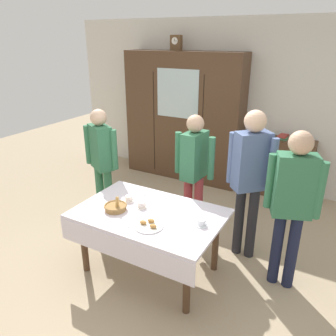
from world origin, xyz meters
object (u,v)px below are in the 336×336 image
dining_table (148,222)px  spoon_front_edge (175,210)px  book_stack (283,137)px  tea_cup_mid_right (202,223)px  person_behind_table_right (293,197)px  tea_cup_far_right (129,199)px  spoon_far_right (126,226)px  pastry_plate (149,225)px  person_by_cabinet (250,171)px  spoon_near_left (149,196)px  bread_basket (116,207)px  tea_cup_mid_left (141,205)px  mantel_clock (176,43)px  bookshelf_low (279,167)px  wall_cabinet (183,117)px  person_near_right_end (101,156)px  person_beside_shelf (194,165)px

dining_table → spoon_front_edge: spoon_front_edge is taller
dining_table → book_stack: bearing=73.3°
tea_cup_mid_right → person_behind_table_right: 0.89m
book_stack → tea_cup_far_right: book_stack is taller
spoon_far_right → person_behind_table_right: bearing=31.5°
pastry_plate → person_by_cabinet: 1.25m
spoon_near_left → bread_basket: bearing=-108.5°
person_by_cabinet → tea_cup_mid_left: bearing=-141.6°
spoon_front_edge → mantel_clock: bearing=117.9°
pastry_plate → person_by_cabinet: person_by_cabinet is taller
mantel_clock → spoon_far_right: size_ratio=2.02×
person_behind_table_right → spoon_near_left: bearing=-173.0°
book_stack → tea_cup_far_right: size_ratio=1.61×
tea_cup_far_right → person_by_cabinet: (1.13, 0.68, 0.31)m
tea_cup_mid_right → spoon_far_right: bearing=-149.1°
bookshelf_low → spoon_near_left: 2.52m
pastry_plate → person_by_cabinet: bearing=56.9°
wall_cabinet → tea_cup_mid_left: (0.78, -2.51, -0.35)m
spoon_front_edge → person_near_right_end: person_near_right_end is taller
bookshelf_low → spoon_far_right: bearing=-105.9°
spoon_far_right → person_beside_shelf: person_beside_shelf is taller
tea_cup_mid_left → bread_basket: bread_basket is taller
spoon_front_edge → book_stack: bearing=76.7°
spoon_front_edge → person_behind_table_right: person_behind_table_right is taller
bookshelf_low → bread_basket: (-1.12, -2.74, 0.29)m
wall_cabinet → spoon_near_left: bearing=-72.4°
bookshelf_low → person_by_cabinet: size_ratio=0.57×
spoon_far_right → bread_basket: bearing=143.4°
tea_cup_mid_left → person_near_right_end: size_ratio=0.08×
mantel_clock → person_by_cabinet: bearing=-43.7°
bread_basket → spoon_near_left: (0.14, 0.43, -0.03)m
wall_cabinet → mantel_clock: mantel_clock is taller
person_beside_shelf → person_by_cabinet: person_by_cabinet is taller
dining_table → spoon_far_right: size_ratio=12.66×
spoon_far_right → wall_cabinet: bearing=106.5°
book_stack → person_behind_table_right: (0.50, -2.12, 0.03)m
bread_basket → tea_cup_mid_right: bearing=10.0°
tea_cup_mid_right → spoon_near_left: bearing=160.5°
person_behind_table_right → spoon_far_right: bearing=-148.5°
wall_cabinet → dining_table: bearing=-70.8°
dining_table → person_beside_shelf: person_beside_shelf is taller
tea_cup_far_right → pastry_plate: 0.57m
spoon_far_right → pastry_plate: bearing=30.3°
tea_cup_mid_left → person_behind_table_right: (1.42, 0.43, 0.25)m
person_by_cabinet → person_behind_table_right: 0.58m
mantel_clock → person_by_cabinet: mantel_clock is taller
bread_basket → bookshelf_low: bearing=67.7°
person_by_cabinet → dining_table: bearing=-134.6°
book_stack → tea_cup_far_right: (-1.12, -2.51, -0.22)m
spoon_front_edge → person_beside_shelf: 0.81m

